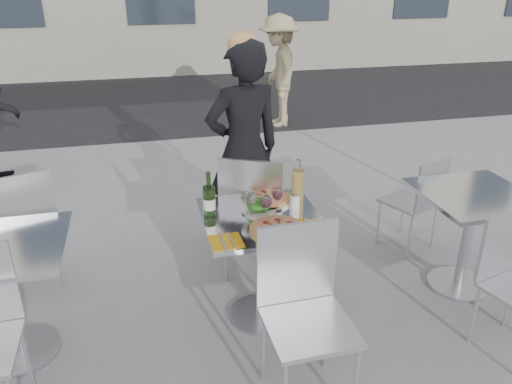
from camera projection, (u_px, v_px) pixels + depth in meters
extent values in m
plane|color=gray|center=(261.00, 316.00, 3.37)|extent=(80.00, 80.00, 0.00)
cube|color=black|center=(174.00, 97.00, 9.13)|extent=(24.00, 5.00, 0.00)
cylinder|color=#B7BABF|center=(261.00, 314.00, 3.36)|extent=(0.44, 0.44, 0.02)
cylinder|color=#B7BABF|center=(261.00, 269.00, 3.22)|extent=(0.07, 0.07, 0.72)
cube|color=silver|center=(262.00, 219.00, 3.07)|extent=(0.72, 0.72, 0.03)
cylinder|color=#B7BABF|center=(23.00, 351.00, 3.04)|extent=(0.44, 0.44, 0.02)
cylinder|color=#B7BABF|center=(11.00, 302.00, 2.89)|extent=(0.07, 0.07, 0.72)
cylinder|color=#B7BABF|center=(458.00, 284.00, 3.69)|extent=(0.44, 0.44, 0.02)
cylinder|color=#B7BABF|center=(466.00, 242.00, 3.54)|extent=(0.07, 0.07, 0.72)
cube|color=silver|center=(475.00, 195.00, 3.39)|extent=(0.72, 0.72, 0.03)
cylinder|color=silver|center=(284.00, 232.00, 3.95)|extent=(0.03, 0.03, 0.48)
cylinder|color=silver|center=(237.00, 228.00, 4.01)|extent=(0.03, 0.03, 0.48)
cylinder|color=silver|center=(277.00, 257.00, 3.60)|extent=(0.03, 0.03, 0.48)
cylinder|color=silver|center=(226.00, 252.00, 3.67)|extent=(0.03, 0.03, 0.48)
cube|color=silver|center=(256.00, 212.00, 3.70)|extent=(0.59, 0.59, 0.03)
cube|color=silver|center=(250.00, 193.00, 3.40)|extent=(0.42, 0.20, 0.48)
cylinder|color=silver|center=(356.00, 383.00, 2.51)|extent=(0.02, 0.02, 0.47)
cylinder|color=silver|center=(264.00, 347.00, 2.75)|extent=(0.02, 0.02, 0.47)
cylinder|color=silver|center=(327.00, 335.00, 2.84)|extent=(0.02, 0.02, 0.47)
cube|color=silver|center=(309.00, 327.00, 2.53)|extent=(0.45, 0.45, 0.03)
cube|color=silver|center=(297.00, 263.00, 2.62)|extent=(0.44, 0.04, 0.47)
cylinder|color=silver|center=(49.00, 238.00, 3.88)|extent=(0.02, 0.02, 0.45)
cylinder|color=silver|center=(60.00, 259.00, 3.60)|extent=(0.02, 0.02, 0.45)
cylinder|color=silver|center=(6.00, 274.00, 3.42)|extent=(0.02, 0.02, 0.45)
cube|color=silver|center=(23.00, 227.00, 3.55)|extent=(0.54, 0.54, 0.03)
cube|color=silver|center=(21.00, 207.00, 3.29)|extent=(0.41, 0.16, 0.45)
cylinder|color=silver|center=(27.00, 359.00, 2.68)|extent=(0.02, 0.02, 0.45)
cylinder|color=silver|center=(403.00, 212.00, 4.35)|extent=(0.02, 0.02, 0.40)
cylinder|color=silver|center=(378.00, 223.00, 4.18)|extent=(0.02, 0.02, 0.40)
cylinder|color=silver|center=(434.00, 226.00, 4.12)|extent=(0.02, 0.02, 0.40)
cylinder|color=silver|center=(410.00, 237.00, 3.94)|extent=(0.02, 0.02, 0.40)
cube|color=silver|center=(409.00, 202.00, 4.06)|extent=(0.49, 0.49, 0.02)
cube|color=silver|center=(432.00, 185.00, 3.84)|extent=(0.35, 0.17, 0.40)
cylinder|color=silver|center=(474.00, 315.00, 3.04)|extent=(0.02, 0.02, 0.41)
cylinder|color=silver|center=(510.00, 299.00, 3.19)|extent=(0.02, 0.02, 0.41)
cube|color=silver|center=(503.00, 244.00, 2.96)|extent=(0.38, 0.12, 0.41)
imported|color=black|center=(244.00, 150.00, 3.88)|extent=(0.69, 0.53, 1.70)
imported|color=tan|center=(279.00, 71.00, 7.20)|extent=(0.69, 1.08, 1.59)
cylinder|color=#D8A554|center=(278.00, 229.00, 2.89)|extent=(0.33, 0.33, 0.02)
cylinder|color=beige|center=(278.00, 227.00, 2.89)|extent=(0.29, 0.29, 0.00)
cylinder|color=white|center=(268.00, 200.00, 3.27)|extent=(0.33, 0.33, 0.01)
cylinder|color=#D8A554|center=(268.00, 198.00, 3.26)|extent=(0.29, 0.29, 0.02)
cylinder|color=beige|center=(268.00, 196.00, 3.26)|extent=(0.25, 0.25, 0.00)
cylinder|color=white|center=(259.00, 210.00, 3.13)|extent=(0.22, 0.22, 0.01)
ellipsoid|color=#196619|center=(259.00, 205.00, 3.11)|extent=(0.15, 0.15, 0.08)
sphere|color=#B21914|center=(264.00, 201.00, 3.13)|extent=(0.03, 0.03, 0.03)
cylinder|color=#2B4D1D|center=(209.00, 202.00, 3.02)|extent=(0.07, 0.07, 0.20)
cone|color=#2B4D1D|center=(209.00, 187.00, 2.98)|extent=(0.07, 0.07, 0.03)
cylinder|color=#2B4D1D|center=(208.00, 180.00, 2.96)|extent=(0.03, 0.03, 0.10)
cylinder|color=silver|center=(209.00, 203.00, 3.02)|extent=(0.07, 0.08, 0.07)
cylinder|color=#E7C263|center=(298.00, 186.00, 3.21)|extent=(0.08, 0.08, 0.22)
cylinder|color=white|center=(298.00, 166.00, 3.16)|extent=(0.03, 0.03, 0.08)
cylinder|color=white|center=(295.00, 201.00, 3.16)|extent=(0.06, 0.06, 0.09)
cylinder|color=silver|center=(295.00, 194.00, 3.13)|extent=(0.06, 0.06, 0.02)
cylinder|color=white|center=(247.00, 214.00, 3.09)|extent=(0.06, 0.06, 0.00)
cylinder|color=white|center=(247.00, 208.00, 3.07)|extent=(0.01, 0.01, 0.09)
ellipsoid|color=white|center=(247.00, 198.00, 3.04)|extent=(0.07, 0.07, 0.08)
ellipsoid|color=#CBBD8F|center=(247.00, 199.00, 3.04)|extent=(0.05, 0.05, 0.05)
cylinder|color=white|center=(252.00, 215.00, 3.08)|extent=(0.06, 0.06, 0.00)
cylinder|color=white|center=(252.00, 209.00, 3.06)|extent=(0.01, 0.01, 0.09)
ellipsoid|color=white|center=(252.00, 198.00, 3.03)|extent=(0.07, 0.07, 0.08)
ellipsoid|color=#CBBD8F|center=(252.00, 200.00, 3.03)|extent=(0.05, 0.05, 0.05)
cylinder|color=white|center=(266.00, 218.00, 3.03)|extent=(0.06, 0.06, 0.00)
cylinder|color=white|center=(266.00, 212.00, 3.02)|extent=(0.01, 0.01, 0.09)
ellipsoid|color=white|center=(266.00, 202.00, 2.99)|extent=(0.07, 0.07, 0.08)
ellipsoid|color=#460A1D|center=(266.00, 203.00, 2.99)|extent=(0.05, 0.05, 0.05)
cylinder|color=white|center=(277.00, 210.00, 3.14)|extent=(0.06, 0.06, 0.00)
cylinder|color=white|center=(277.00, 204.00, 3.12)|extent=(0.01, 0.01, 0.09)
ellipsoid|color=white|center=(278.00, 194.00, 3.10)|extent=(0.07, 0.07, 0.08)
ellipsoid|color=#460A1D|center=(278.00, 195.00, 3.10)|extent=(0.05, 0.05, 0.05)
cube|color=gold|center=(226.00, 241.00, 2.78)|extent=(0.19, 0.19, 0.00)
cube|color=#B7BABF|center=(223.00, 241.00, 2.77)|extent=(0.02, 0.20, 0.00)
cube|color=#B7BABF|center=(231.00, 240.00, 2.78)|extent=(0.02, 0.18, 0.00)
cube|color=gold|center=(309.00, 226.00, 2.94)|extent=(0.23, 0.23, 0.00)
cube|color=#B7BABF|center=(306.00, 226.00, 2.94)|extent=(0.08, 0.20, 0.00)
cube|color=#B7BABF|center=(314.00, 225.00, 2.95)|extent=(0.06, 0.17, 0.00)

